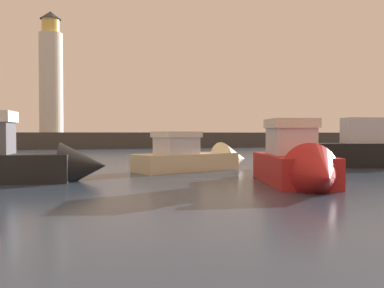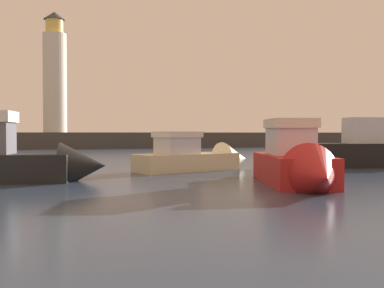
# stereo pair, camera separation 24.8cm
# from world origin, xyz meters

# --- Properties ---
(ground_plane) EXTENTS (220.00, 220.00, 0.00)m
(ground_plane) POSITION_xyz_m (0.00, 31.16, 0.00)
(ground_plane) COLOR #2D3D51
(breakwater) EXTENTS (88.41, 5.67, 2.26)m
(breakwater) POSITION_xyz_m (0.00, 62.32, 1.13)
(breakwater) COLOR #423F3D
(breakwater) RESTS_ON ground_plane
(lighthouse) EXTENTS (3.26, 3.26, 17.06)m
(lighthouse) POSITION_xyz_m (-6.91, 62.32, 10.34)
(lighthouse) COLOR silver
(lighthouse) RESTS_ON breakwater
(motorboat_0) EXTENTS (4.21, 7.92, 3.24)m
(motorboat_0) POSITION_xyz_m (3.43, 13.57, 0.90)
(motorboat_0) COLOR #B21E1E
(motorboat_0) RESTS_ON ground_plane
(motorboat_2) EXTENTS (8.18, 3.44, 3.52)m
(motorboat_2) POSITION_xyz_m (-7.67, 18.49, 0.95)
(motorboat_2) COLOR black
(motorboat_2) RESTS_ON ground_plane
(motorboat_3) EXTENTS (8.77, 3.76, 3.41)m
(motorboat_3) POSITION_xyz_m (10.92, 21.49, 1.00)
(motorboat_3) COLOR black
(motorboat_3) RESTS_ON ground_plane
(motorboat_4) EXTENTS (7.94, 4.63, 2.77)m
(motorboat_4) POSITION_xyz_m (2.04, 22.09, 0.71)
(motorboat_4) COLOR beige
(motorboat_4) RESTS_ON ground_plane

